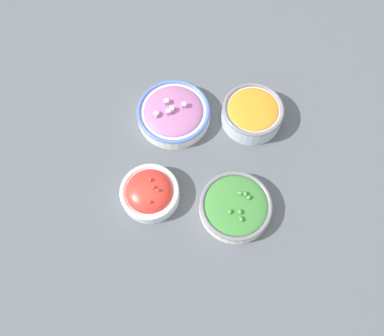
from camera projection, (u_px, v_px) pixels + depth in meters
The scene contains 5 objects.
ground_plane at pixel (192, 172), 1.00m from camera, with size 3.00×3.00×0.00m, color #4C5156.
bowl_broccoli at pixel (236, 206), 0.94m from camera, with size 0.18×0.18×0.05m.
bowl_cherry_tomatoes at pixel (150, 192), 0.95m from camera, with size 0.15×0.15×0.07m.
bowl_red_onion at pixel (174, 113), 1.04m from camera, with size 0.20×0.20×0.06m.
bowl_carrots at pixel (252, 113), 1.03m from camera, with size 0.17×0.17×0.06m.
Camera 1 is at (0.36, 0.09, 0.93)m, focal length 35.00 mm.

